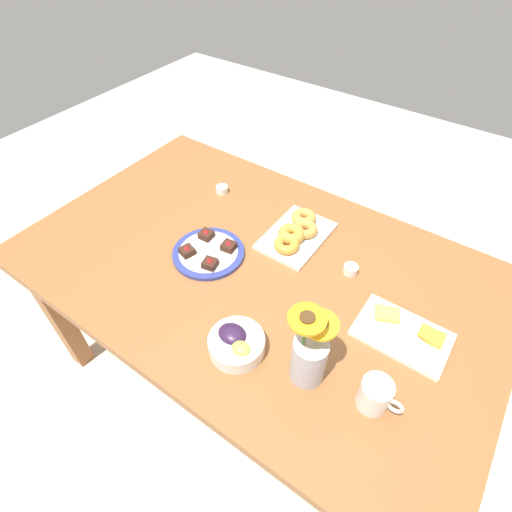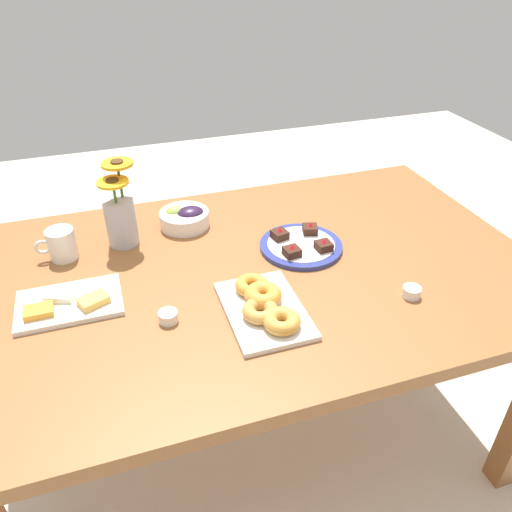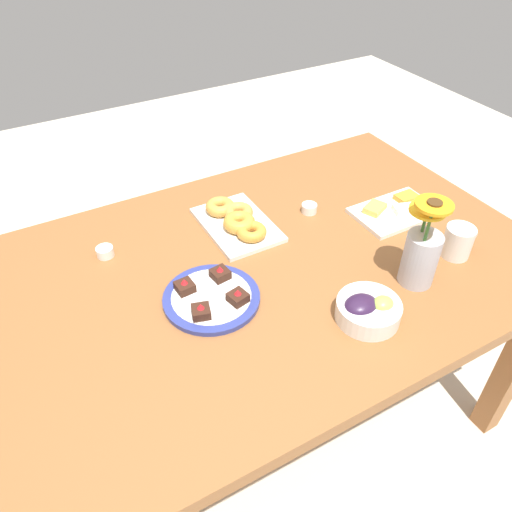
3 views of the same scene
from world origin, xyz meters
name	(u,v)px [view 2 (image 2 of 3)]	position (x,y,z in m)	size (l,w,h in m)	color
ground_plane	(256,433)	(0.00, 0.00, 0.00)	(6.00, 6.00, 0.00)	beige
dining_table	(256,291)	(0.00, 0.00, 0.65)	(1.60, 1.00, 0.74)	brown
coffee_mug	(61,244)	(0.52, -0.23, 0.79)	(0.11, 0.08, 0.09)	white
grape_bowl	(185,218)	(0.14, -0.30, 0.77)	(0.16, 0.16, 0.07)	white
cheese_platter	(69,303)	(0.51, 0.01, 0.75)	(0.26, 0.17, 0.03)	white
croissant_platter	(264,305)	(0.04, 0.19, 0.76)	(0.19, 0.28, 0.05)	white
jam_cup_honey	(168,316)	(0.28, 0.15, 0.76)	(0.05, 0.05, 0.03)	white
jam_cup_berry	(412,292)	(-0.35, 0.25, 0.76)	(0.05, 0.05, 0.03)	white
dessert_plate	(301,245)	(-0.16, -0.06, 0.75)	(0.25, 0.25, 0.05)	navy
flower_vase	(120,216)	(0.34, -0.25, 0.83)	(0.11, 0.12, 0.26)	#B2B2BC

